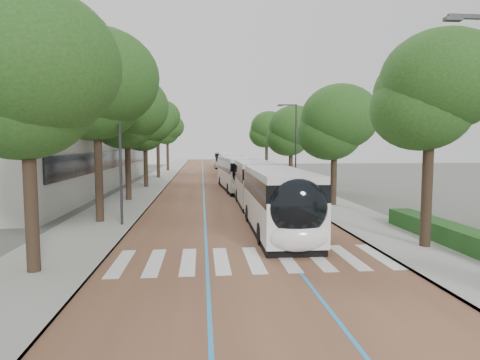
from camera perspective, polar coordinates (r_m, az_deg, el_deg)
The scene contains 19 objects.
ground at distance 14.76m, azimuth 1.69°, elevation -12.41°, with size 160.00×160.00×0.00m, color #51544C.
road at distance 54.18m, azimuth -3.59°, elevation 0.33°, with size 11.00×140.00×0.02m, color brown.
sidewalk_left at distance 54.45m, azimuth -11.51°, elevation 0.31°, with size 4.00×140.00×0.12m, color #989690.
sidewalk_right at distance 54.94m, azimuth 4.25°, elevation 0.44°, with size 4.00×140.00×0.12m, color #989690.
kerb_left at distance 54.28m, azimuth -9.51°, elevation 0.33°, with size 0.20×140.00×0.14m, color gray.
kerb_right at distance 54.65m, azimuth 2.28°, elevation 0.42°, with size 0.20×140.00×0.14m, color gray.
zebra_crossing at distance 15.73m, azimuth 1.96°, elevation -11.21°, with size 10.55×3.60×0.01m.
lane_line_left at distance 54.15m, azimuth -5.29°, elevation 0.33°, with size 0.12×126.00×0.01m, color #2A8BD3.
lane_line_right at distance 54.26m, azimuth -1.90°, elevation 0.35°, with size 0.12×126.00×0.01m, color #2A8BD3.
office_building at distance 45.63m, azimuth -28.58°, elevation 7.65°, with size 18.11×40.00×14.00m.
streetlight_far at distance 36.94m, azimuth 7.68°, elevation 5.58°, with size 1.82×0.20×8.00m.
lamp_post_left at distance 22.40m, azimuth -16.68°, elevation 4.03°, with size 0.14×0.14×8.00m, color #2F2F32.
trees_left at distance 36.64m, azimuth -14.64°, elevation 8.71°, with size 6.34×60.39×10.14m.
trees_right at distance 38.18m, azimuth 8.96°, elevation 7.37°, with size 5.47×47.10×8.71m.
lead_bus at distance 23.84m, azimuth 3.78°, elevation -1.73°, with size 2.80×18.43×3.20m.
bus_queued_0 at distance 39.31m, azimuth -0.52°, elevation 0.93°, with size 3.14×12.51×3.20m.
bus_queued_1 at distance 53.03m, azimuth -1.40°, elevation 1.98°, with size 2.58×12.41×3.20m.
bus_queued_2 at distance 65.67m, azimuth -1.85°, elevation 2.56°, with size 3.32×12.53×3.20m.
bus_queued_3 at distance 78.26m, azimuth -2.68°, elevation 2.95°, with size 2.83×12.46×3.20m.
Camera 1 is at (-1.77, -13.97, 4.42)m, focal length 30.00 mm.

